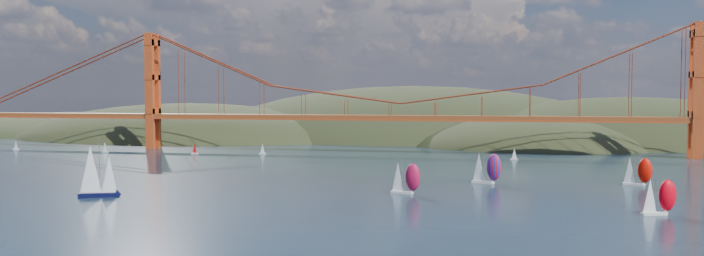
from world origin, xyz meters
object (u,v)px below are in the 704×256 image
object	(u,v)px
sloop_navy	(96,172)
racer_1	(658,196)
racer_rwb	(486,167)
racer_3	(637,171)
racer_0	(405,178)

from	to	relation	value
sloop_navy	racer_1	bearing A→B (deg)	-21.49
sloop_navy	racer_rwb	world-z (taller)	sloop_navy
racer_3	racer_rwb	world-z (taller)	racer_rwb
sloop_navy	racer_3	xyz separation A→B (m)	(138.37, 52.54, -2.17)
racer_0	racer_1	xyz separation A→B (m)	(57.86, -19.65, -0.18)
racer_0	sloop_navy	bearing A→B (deg)	-153.34
racer_3	racer_rwb	bearing A→B (deg)	-159.98
sloop_navy	racer_3	distance (m)	148.03
sloop_navy	racer_rwb	distance (m)	107.40
racer_3	racer_1	bearing A→B (deg)	-81.66
racer_1	racer_rwb	size ratio (longest dim) A/B	0.87
racer_0	racer_rwb	world-z (taller)	racer_rwb
racer_1	racer_3	distance (m)	50.15
racer_0	racer_3	xyz separation A→B (m)	(62.52, 30.28, -0.06)
racer_3	racer_0	bearing A→B (deg)	-140.49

